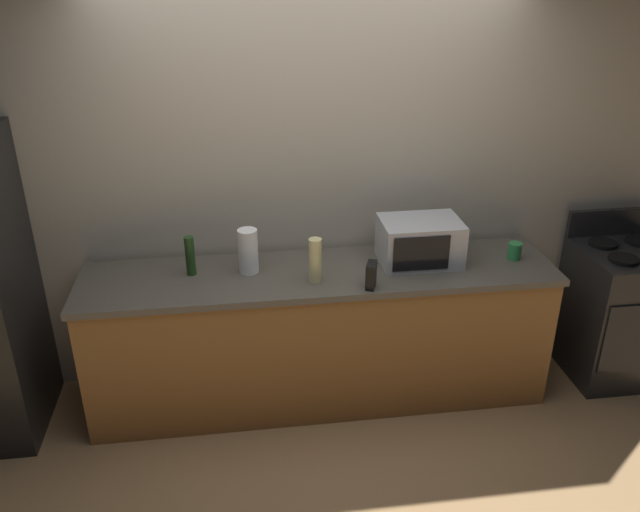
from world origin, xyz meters
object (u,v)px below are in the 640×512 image
Objects in this scene: paper_towel_roll at (248,251)px; mug_green at (515,251)px; bottle_wine at (190,256)px; stove_range at (618,311)px; cordless_phone at (371,275)px; microwave at (420,241)px; bottle_vinegar at (315,260)px.

paper_towel_roll is 2.60× the size of mug_green.
stove_range is at bearing -1.41° from bottle_wine.
cordless_phone is at bearing -23.06° from paper_towel_roll.
microwave is at bearing -0.12° from paper_towel_roll.
microwave is 3.20× the size of cordless_phone.
cordless_phone is 0.56× the size of bottle_vinegar.
bottle_vinegar is at bearing -15.00° from bottle_wine.
bottle_vinegar is (-0.66, -0.17, -0.00)m from microwave.
mug_green is (1.26, 0.13, -0.08)m from bottle_vinegar.
bottle_vinegar is at bearing -174.03° from mug_green.
stove_range is at bearing 3.43° from bottle_vinegar.
paper_towel_roll is at bearing 155.15° from bottle_vinegar.
paper_towel_roll is (-2.42, 0.05, 0.57)m from stove_range.
bottle_vinegar is (-2.04, -0.12, 0.57)m from stove_range.
stove_range is 2.49m from paper_towel_roll.
microwave is 4.63× the size of mug_green.
bottle_wine is 2.30× the size of mug_green.
microwave is at bearing 178.01° from stove_range.
paper_towel_roll reaches higher than bottle_vinegar.
stove_range reaches higher than mug_green.
mug_green is at bearing -1.70° from bottle_wine.
microwave is at bearing 176.27° from mug_green.
bottle_vinegar reaches higher than cordless_phone.
bottle_vinegar reaches higher than bottle_wine.
bottle_vinegar is 2.56× the size of mug_green.
stove_range is 2.13m from bottle_vinegar.
stove_range is 4.00× the size of paper_towel_roll.
stove_range reaches higher than cordless_phone.
microwave is 1.04m from paper_towel_roll.
bottle_vinegar is at bearing -176.57° from stove_range.
bottle_vinegar is 0.74m from bottle_wine.
cordless_phone is at bearing -165.54° from mug_green.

